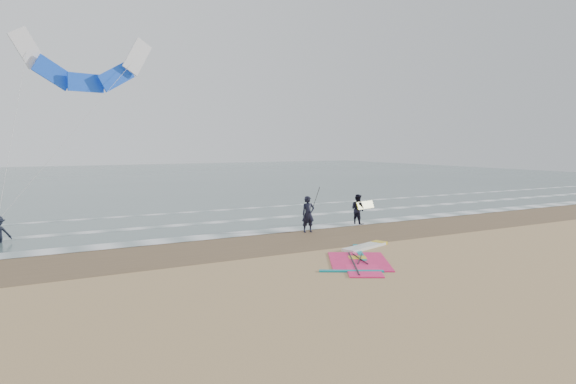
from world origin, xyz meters
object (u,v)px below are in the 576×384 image
person_walking (358,209)px  surf_kite (85,68)px  person_standing (308,214)px  windsurf_rig (362,257)px

person_walking → surf_kite: 15.25m
person_standing → person_walking: bearing=20.9°
person_standing → surf_kite: surf_kite is taller
surf_kite → person_standing: bearing=-37.0°
windsurf_rig → person_walking: person_walking is taller
person_walking → surf_kite: (-12.21, 5.79, 7.06)m
windsurf_rig → person_walking: 7.87m
person_walking → surf_kite: bearing=50.9°
windsurf_rig → person_standing: person_standing is taller
windsurf_rig → person_walking: size_ratio=3.16×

